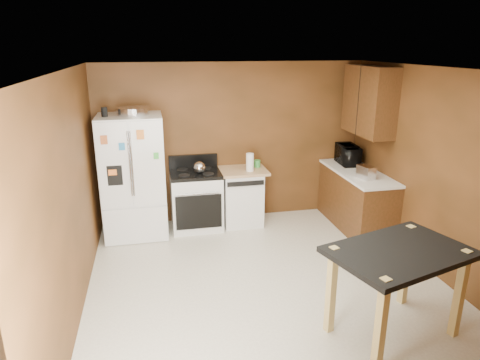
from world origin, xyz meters
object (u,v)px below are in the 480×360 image
object	(u,v)px
roasting_pan	(133,111)
island	(398,263)
dishwasher	(241,196)
paper_towel	(250,162)
refrigerator	(133,177)
pen_cup	(104,112)
green_canister	(257,164)
kettle	(199,168)
toaster	(366,172)
gas_range	(196,199)
microwave	(348,155)

from	to	relation	value
roasting_pan	island	bearing A→B (deg)	-50.22
roasting_pan	dishwasher	xyz separation A→B (m)	(1.57, 0.07, -1.40)
paper_towel	refrigerator	world-z (taller)	refrigerator
pen_cup	dishwasher	size ratio (longest dim) A/B	0.14
dishwasher	island	bearing A→B (deg)	-73.74
green_canister	island	xyz separation A→B (m)	(0.60, -3.10, -0.17)
kettle	refrigerator	world-z (taller)	refrigerator
toaster	refrigerator	bearing A→B (deg)	153.82
kettle	pen_cup	bearing A→B (deg)	-178.94
refrigerator	gas_range	distance (m)	1.01
kettle	green_canister	bearing A→B (deg)	11.74
kettle	refrigerator	bearing A→B (deg)	178.66
microwave	kettle	bearing A→B (deg)	95.36
pen_cup	green_canister	xyz separation A→B (m)	(2.22, 0.22, -0.92)
paper_towel	roasting_pan	bearing A→B (deg)	179.01
pen_cup	gas_range	distance (m)	1.87
pen_cup	island	size ratio (longest dim) A/B	0.09
pen_cup	island	world-z (taller)	pen_cup
roasting_pan	refrigerator	size ratio (longest dim) A/B	0.24
refrigerator	dishwasher	size ratio (longest dim) A/B	2.02
paper_towel	gas_range	distance (m)	1.01
kettle	gas_range	size ratio (longest dim) A/B	0.16
green_canister	dishwasher	size ratio (longest dim) A/B	0.13
dishwasher	island	xyz separation A→B (m)	(0.88, -3.01, 0.32)
dishwasher	kettle	bearing A→B (deg)	-170.81
gas_range	dishwasher	size ratio (longest dim) A/B	1.24
paper_towel	gas_range	bearing A→B (deg)	175.07
roasting_pan	kettle	xyz separation A→B (m)	(0.91, -0.04, -0.86)
kettle	island	xyz separation A→B (m)	(1.54, -2.90, -0.21)
island	kettle	bearing A→B (deg)	117.99
green_canister	microwave	size ratio (longest dim) A/B	0.22
island	paper_towel	bearing A→B (deg)	104.71
refrigerator	island	world-z (taller)	refrigerator
paper_towel	toaster	distance (m)	1.71
green_canister	island	bearing A→B (deg)	-78.95
pen_cup	microwave	world-z (taller)	pen_cup
toaster	gas_range	bearing A→B (deg)	147.76
pen_cup	roasting_pan	bearing A→B (deg)	9.73
dishwasher	island	world-z (taller)	island
green_canister	gas_range	size ratio (longest dim) A/B	0.10
green_canister	dishwasher	world-z (taller)	green_canister
roasting_pan	gas_range	xyz separation A→B (m)	(0.85, 0.04, -1.39)
paper_towel	refrigerator	distance (m)	1.75
paper_towel	green_canister	size ratio (longest dim) A/B	2.42
roasting_pan	toaster	size ratio (longest dim) A/B	1.71
green_canister	gas_range	distance (m)	1.11
green_canister	microwave	xyz separation A→B (m)	(1.47, -0.15, 0.09)
dishwasher	gas_range	bearing A→B (deg)	-178.06
paper_towel	toaster	size ratio (longest dim) A/B	1.07
refrigerator	dishwasher	world-z (taller)	refrigerator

